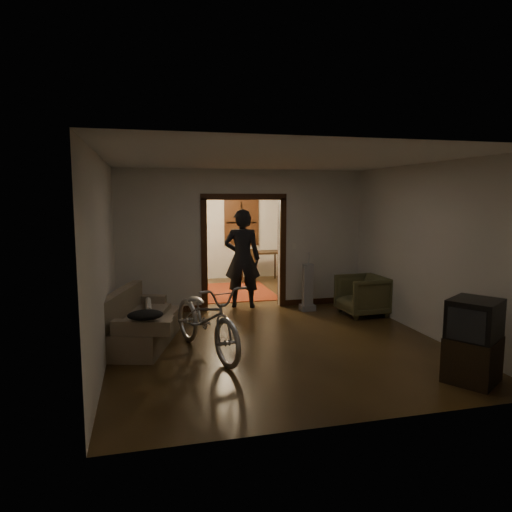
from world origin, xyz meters
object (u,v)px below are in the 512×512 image
object	(u,v)px
armchair	(362,295)
person	(242,259)
locker	(164,254)
bicycle	(207,318)
sofa	(142,317)
desk	(260,266)

from	to	relation	value
armchair	person	bearing A→B (deg)	-122.29
person	locker	size ratio (longest dim) A/B	1.25
bicycle	locker	world-z (taller)	locker
sofa	desk	distance (m)	5.67
sofa	person	distance (m)	2.86
sofa	bicycle	xyz separation A→B (m)	(0.90, -0.69, 0.11)
desk	person	bearing A→B (deg)	-100.26
desk	locker	bearing A→B (deg)	-170.71
person	sofa	bearing A→B (deg)	60.88
locker	desk	size ratio (longest dim) A/B	1.52
person	desk	xyz separation A→B (m)	(1.10, 2.78, -0.61)
desk	bicycle	bearing A→B (deg)	-100.70
sofa	bicycle	size ratio (longest dim) A/B	0.91
armchair	locker	bearing A→B (deg)	-141.63
person	desk	world-z (taller)	person
sofa	person	size ratio (longest dim) A/B	0.91
bicycle	person	size ratio (longest dim) A/B	1.00
bicycle	desk	world-z (taller)	bicycle
armchair	desk	world-z (taller)	desk
armchair	locker	size ratio (longest dim) A/B	0.52
sofa	bicycle	distance (m)	1.14
bicycle	person	xyz separation A→B (m)	(1.10, 2.65, 0.48)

